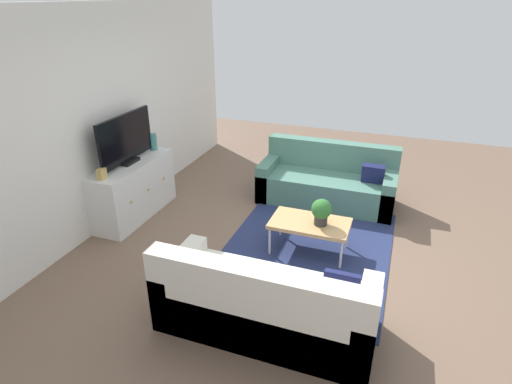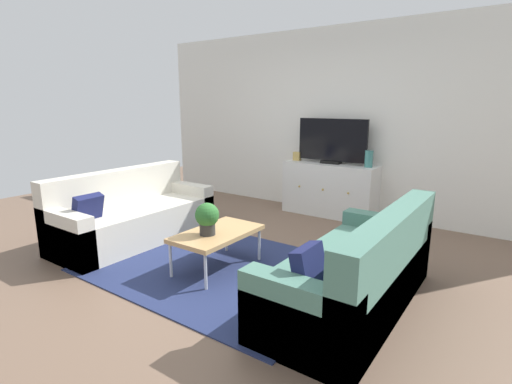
# 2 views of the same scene
# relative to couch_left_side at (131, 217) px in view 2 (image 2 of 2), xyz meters

# --- Properties ---
(ground_plane) EXTENTS (10.00, 10.00, 0.00)m
(ground_plane) POSITION_rel_couch_left_side_xyz_m (1.43, 0.10, -0.28)
(ground_plane) COLOR brown
(wall_back) EXTENTS (6.40, 0.12, 2.70)m
(wall_back) POSITION_rel_couch_left_side_xyz_m (1.43, 2.65, 1.07)
(wall_back) COLOR silver
(wall_back) RESTS_ON ground_plane
(area_rug) EXTENTS (2.50, 1.90, 0.01)m
(area_rug) POSITION_rel_couch_left_side_xyz_m (1.43, -0.05, -0.28)
(area_rug) COLOR navy
(area_rug) RESTS_ON ground_plane
(couch_left_side) EXTENTS (0.81, 1.91, 0.84)m
(couch_left_side) POSITION_rel_couch_left_side_xyz_m (0.00, 0.00, 0.00)
(couch_left_side) COLOR beige
(couch_left_side) RESTS_ON ground_plane
(couch_right_side) EXTENTS (0.81, 1.91, 0.84)m
(couch_right_side) POSITION_rel_couch_left_side_xyz_m (2.87, 0.00, 0.00)
(couch_right_side) COLOR #4C7A6B
(couch_right_side) RESTS_ON ground_plane
(coffee_table) EXTENTS (0.52, 0.91, 0.39)m
(coffee_table) POSITION_rel_couch_left_side_xyz_m (1.43, -0.06, 0.08)
(coffee_table) COLOR tan
(coffee_table) RESTS_ON ground_plane
(potted_plant) EXTENTS (0.23, 0.23, 0.31)m
(potted_plant) POSITION_rel_couch_left_side_xyz_m (1.42, -0.19, 0.29)
(potted_plant) COLOR #2D2D2D
(potted_plant) RESTS_ON coffee_table
(tv_console) EXTENTS (1.36, 0.47, 0.77)m
(tv_console) POSITION_rel_couch_left_side_xyz_m (1.51, 2.37, 0.10)
(tv_console) COLOR silver
(tv_console) RESTS_ON ground_plane
(flat_screen_tv) EXTENTS (1.04, 0.16, 0.64)m
(flat_screen_tv) POSITION_rel_couch_left_side_xyz_m (1.51, 2.39, 0.81)
(flat_screen_tv) COLOR black
(flat_screen_tv) RESTS_ON tv_console
(glass_vase) EXTENTS (0.11, 0.11, 0.23)m
(glass_vase) POSITION_rel_couch_left_side_xyz_m (2.07, 2.37, 0.60)
(glass_vase) COLOR teal
(glass_vase) RESTS_ON tv_console
(mantel_clock) EXTENTS (0.11, 0.07, 0.13)m
(mantel_clock) POSITION_rel_couch_left_side_xyz_m (0.95, 2.37, 0.55)
(mantel_clock) COLOR tan
(mantel_clock) RESTS_ON tv_console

